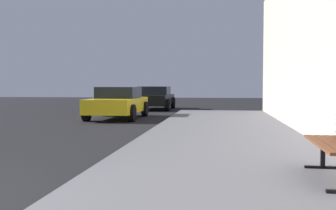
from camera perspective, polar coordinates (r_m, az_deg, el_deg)
name	(u,v)px	position (r m, az deg, el deg)	size (l,w,h in m)	color
car_yellow	(118,103)	(16.44, -7.02, 0.35)	(1.94, 4.07, 1.27)	yellow
car_black	(154,98)	(22.48, -1.91, 1.02)	(1.98, 4.06, 1.27)	black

